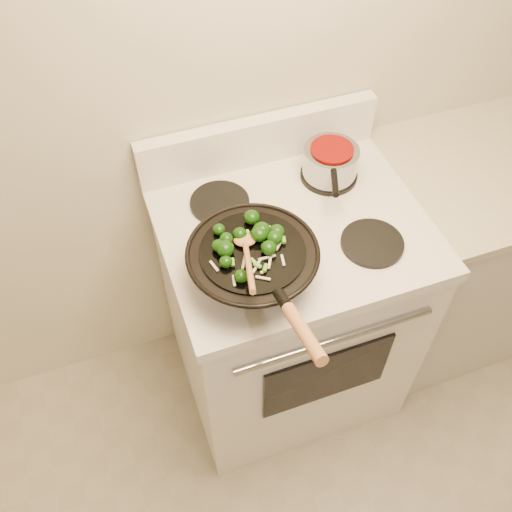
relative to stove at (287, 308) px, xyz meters
name	(u,v)px	position (x,y,z in m)	size (l,w,h in m)	color
stove	(287,308)	(0.00, 0.00, 0.00)	(0.78, 0.67, 1.08)	white
counter_unit	(469,249)	(0.77, 0.03, -0.01)	(0.87, 0.62, 0.91)	silver
wok	(253,263)	(-0.18, -0.16, 0.52)	(0.35, 0.58, 0.22)	black
stirfry	(250,239)	(-0.18, -0.13, 0.58)	(0.21, 0.22, 0.04)	#103608
wooden_spoon	(247,254)	(-0.21, -0.19, 0.61)	(0.10, 0.26, 0.11)	#AE6F44
saucepan	(331,162)	(0.18, 0.15, 0.51)	(0.17, 0.27, 0.10)	#909398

